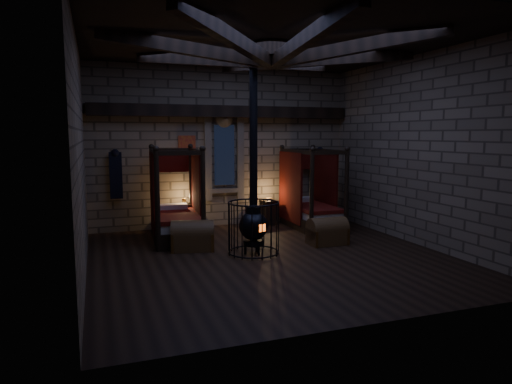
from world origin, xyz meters
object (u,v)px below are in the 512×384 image
object	(u,v)px
stove	(254,223)
trunk_right	(327,232)
trunk_left	(193,237)
bed_left	(176,217)
bed_right	(310,208)

from	to	relation	value
stove	trunk_right	bearing A→B (deg)	-11.12
trunk_right	trunk_left	bearing A→B (deg)	170.06
trunk_left	stove	size ratio (longest dim) A/B	0.25
trunk_left	trunk_right	world-z (taller)	trunk_left
trunk_right	stove	world-z (taller)	stove
bed_left	trunk_right	xyz separation A→B (m)	(3.12, -1.61, -0.25)
bed_right	trunk_right	distance (m)	1.87
bed_left	trunk_left	size ratio (longest dim) A/B	2.13
bed_left	bed_right	size ratio (longest dim) A/B	1.02
trunk_left	trunk_right	xyz separation A→B (m)	(2.96, -0.50, -0.02)
trunk_left	bed_right	bearing A→B (deg)	33.52
bed_right	stove	world-z (taller)	stove
bed_left	stove	distance (m)	2.25
stove	trunk_left	bearing A→B (deg)	128.62
trunk_right	stove	distance (m)	1.89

